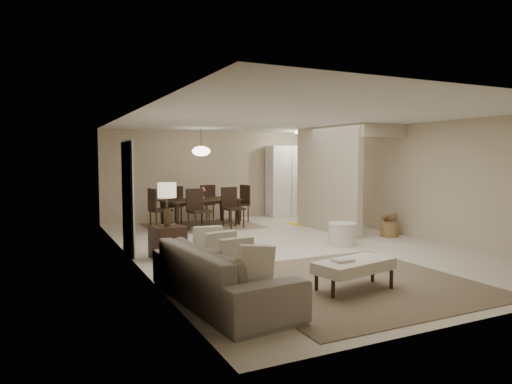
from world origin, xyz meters
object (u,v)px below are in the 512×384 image
pantry_cabinet (287,181)px  side_table (168,242)px  ottoman_bench (354,266)px  wicker_basket (389,229)px  dining_table (202,213)px  sofa (221,274)px  round_pouf (342,234)px

pantry_cabinet → side_table: bearing=-138.8°
side_table → ottoman_bench: bearing=-60.2°
side_table → wicker_basket: (5.00, -0.02, -0.12)m
wicker_basket → dining_table: 4.64m
sofa → side_table: (0.05, 2.70, -0.07)m
pantry_cabinet → side_table: 6.36m
pantry_cabinet → wicker_basket: size_ratio=5.40×
ottoman_bench → dining_table: bearing=78.2°
ottoman_bench → dining_table: dining_table is taller
sofa → pantry_cabinet: bearing=-40.3°
pantry_cabinet → wicker_basket: bearing=-86.5°
sofa → side_table: size_ratio=4.25×
pantry_cabinet → wicker_basket: 4.27m
wicker_basket → ottoman_bench: bearing=-137.8°
pantry_cabinet → dining_table: (-2.99, -0.86, -0.71)m
pantry_cabinet → ottoman_bench: size_ratio=1.74×
side_table → pantry_cabinet: bearing=41.2°
round_pouf → wicker_basket: bearing=12.8°
wicker_basket → dining_table: (-3.25, 3.31, 0.18)m
pantry_cabinet → dining_table: pantry_cabinet is taller
side_table → dining_table: size_ratio=0.29×
sofa → wicker_basket: sofa is taller
side_table → wicker_basket: side_table is taller
ottoman_bench → round_pouf: size_ratio=2.13×
ottoman_bench → round_pouf: bearing=45.0°
pantry_cabinet → sofa: bearing=-125.0°
round_pouf → pantry_cabinet: bearing=74.2°
wicker_basket → dining_table: bearing=134.4°
round_pouf → wicker_basket: size_ratio=1.46×
side_table → wicker_basket: size_ratio=1.44×
sofa → dining_table: size_ratio=1.22×
side_table → round_pouf: bearing=-6.1°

